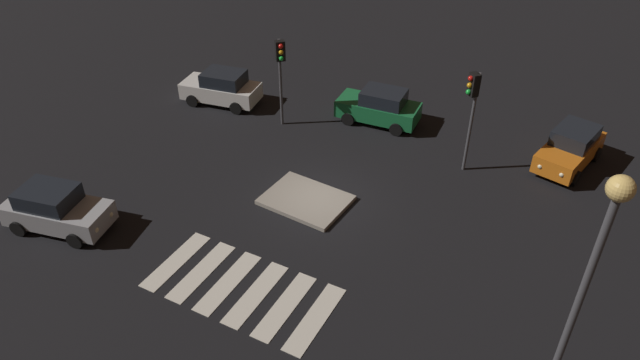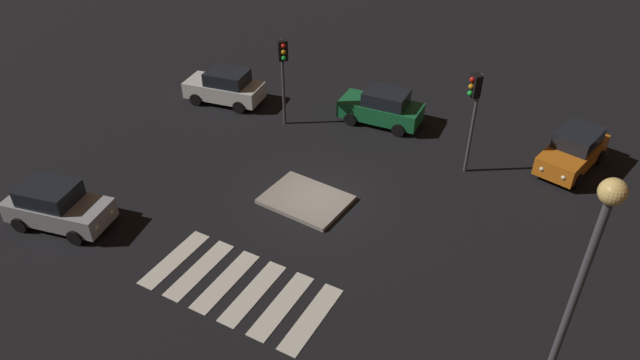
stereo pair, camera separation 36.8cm
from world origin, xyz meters
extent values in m
plane|color=black|center=(0.00, 0.00, 0.00)|extent=(80.00, 80.00, 0.00)
cube|color=gray|center=(-0.45, -0.40, 0.09)|extent=(3.54, 2.77, 0.18)
cube|color=#9EA0A5|center=(-8.04, -6.28, 0.69)|extent=(4.29, 2.52, 0.82)
cube|color=black|center=(-8.28, -6.33, 1.44)|extent=(2.34, 1.96, 0.67)
cylinder|color=black|center=(-6.99, -5.19, 0.32)|extent=(0.68, 0.36, 0.65)
cylinder|color=black|center=(-6.64, -6.85, 0.32)|extent=(0.68, 0.36, 0.65)
cylinder|color=black|center=(-9.43, -5.71, 0.32)|extent=(0.68, 0.36, 0.65)
cylinder|color=black|center=(-9.08, -7.36, 0.32)|extent=(0.68, 0.36, 0.65)
sphere|color=#F2EABF|center=(-6.21, -5.40, 0.69)|extent=(0.22, 0.22, 0.22)
sphere|color=#F2EABF|center=(-6.01, -6.33, 0.69)|extent=(0.22, 0.22, 0.22)
cube|color=#196B38|center=(-0.51, 7.10, 0.70)|extent=(4.16, 2.02, 0.83)
cube|color=black|center=(-0.26, 7.12, 1.45)|extent=(2.18, 1.72, 0.67)
cylinder|color=black|center=(-1.70, 6.16, 0.33)|extent=(0.67, 0.28, 0.65)
cylinder|color=black|center=(-1.82, 7.86, 0.33)|extent=(0.67, 0.28, 0.65)
cylinder|color=black|center=(0.80, 6.34, 0.33)|extent=(0.67, 0.28, 0.65)
cylinder|color=black|center=(0.68, 8.04, 0.33)|extent=(0.67, 0.28, 0.65)
sphere|color=#F2EABF|center=(-2.45, 6.48, 0.70)|extent=(0.22, 0.22, 0.22)
sphere|color=#F2EABF|center=(-2.52, 7.44, 0.70)|extent=(0.22, 0.22, 0.22)
cube|color=orange|center=(8.55, 7.53, 0.69)|extent=(2.59, 4.31, 0.82)
cube|color=black|center=(8.61, 7.77, 1.44)|extent=(1.99, 2.36, 0.67)
cylinder|color=black|center=(9.10, 6.13, 0.32)|extent=(0.38, 0.68, 0.65)
cylinder|color=black|center=(7.45, 6.51, 0.32)|extent=(0.38, 0.68, 0.65)
cylinder|color=black|center=(9.66, 8.56, 0.32)|extent=(0.38, 0.68, 0.65)
cylinder|color=black|center=(8.01, 8.94, 0.32)|extent=(0.38, 0.68, 0.65)
sphere|color=#F2EABF|center=(8.57, 5.50, 0.69)|extent=(0.22, 0.22, 0.22)
sphere|color=#F2EABF|center=(7.65, 5.72, 0.69)|extent=(0.22, 0.22, 0.22)
cube|color=silver|center=(-8.68, 5.11, 0.70)|extent=(4.30, 2.38, 0.83)
cube|color=black|center=(-8.43, 5.15, 1.46)|extent=(2.31, 1.90, 0.68)
cylinder|color=black|center=(-9.78, 4.06, 0.33)|extent=(0.69, 0.34, 0.66)
cylinder|color=black|center=(-10.06, 5.75, 0.33)|extent=(0.69, 0.34, 0.66)
cylinder|color=black|center=(-7.29, 4.47, 0.33)|extent=(0.69, 0.34, 0.66)
cylinder|color=black|center=(-7.57, 6.16, 0.33)|extent=(0.69, 0.34, 0.66)
sphere|color=#F2EABF|center=(-10.57, 4.31, 0.70)|extent=(0.22, 0.22, 0.22)
sphere|color=#F2EABF|center=(-10.72, 5.26, 0.70)|extent=(0.22, 0.22, 0.22)
cylinder|color=#47474C|center=(-4.65, 4.68, 2.22)|extent=(0.14, 0.14, 4.45)
cube|color=black|center=(-4.52, 4.55, 3.97)|extent=(0.54, 0.54, 0.96)
sphere|color=red|center=(-4.38, 4.41, 4.27)|extent=(0.22, 0.22, 0.22)
sphere|color=orange|center=(-4.38, 4.41, 3.97)|extent=(0.22, 0.22, 0.22)
sphere|color=green|center=(-4.38, 4.41, 3.67)|extent=(0.22, 0.22, 0.22)
cylinder|color=#47474C|center=(4.58, 5.00, 2.33)|extent=(0.14, 0.14, 4.66)
cube|color=black|center=(4.46, 4.86, 4.18)|extent=(0.54, 0.53, 0.96)
sphere|color=red|center=(4.33, 4.72, 4.48)|extent=(0.22, 0.22, 0.22)
sphere|color=orange|center=(4.33, 4.72, 4.18)|extent=(0.22, 0.22, 0.22)
sphere|color=green|center=(4.33, 4.72, 3.88)|extent=(0.22, 0.22, 0.22)
cylinder|color=#47474C|center=(9.90, -6.23, 3.91)|extent=(0.18, 0.18, 7.82)
sphere|color=#F9D172|center=(9.90, -6.23, 8.00)|extent=(0.56, 0.56, 0.56)
cube|color=silver|center=(-2.88, -5.72, 0.01)|extent=(0.70, 3.20, 0.02)
cube|color=silver|center=(-1.73, -5.72, 0.01)|extent=(0.70, 3.20, 0.02)
cube|color=silver|center=(-0.58, -5.72, 0.01)|extent=(0.70, 3.20, 0.02)
cube|color=silver|center=(0.57, -5.72, 0.01)|extent=(0.70, 3.20, 0.02)
cube|color=silver|center=(1.72, -5.72, 0.01)|extent=(0.70, 3.20, 0.02)
cube|color=silver|center=(2.88, -5.72, 0.01)|extent=(0.70, 3.20, 0.02)
camera|label=1|loc=(9.04, -16.92, 14.60)|focal=32.62mm
camera|label=2|loc=(9.36, -16.75, 14.60)|focal=32.62mm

